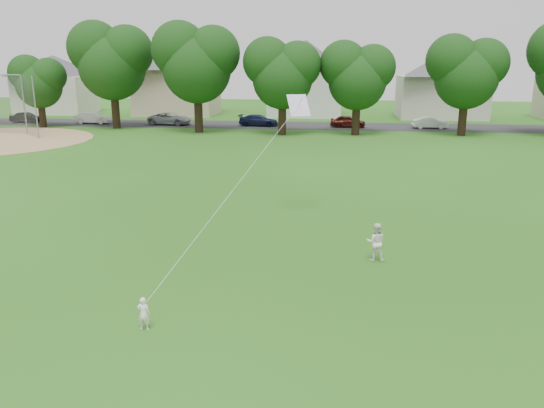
# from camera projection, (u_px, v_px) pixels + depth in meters

# --- Properties ---
(ground) EXTENTS (160.00, 160.00, 0.00)m
(ground) POSITION_uv_depth(u_px,v_px,m) (202.00, 298.00, 15.14)
(ground) COLOR #225312
(ground) RESTS_ON ground
(street) EXTENTS (90.00, 7.00, 0.01)m
(street) POSITION_uv_depth(u_px,v_px,m) (300.00, 125.00, 55.40)
(street) COLOR #2D2D30
(street) RESTS_ON ground
(toddler) EXTENTS (0.33, 0.23, 0.89)m
(toddler) POSITION_uv_depth(u_px,v_px,m) (144.00, 314.00, 13.23)
(toddler) COLOR white
(toddler) RESTS_ON ground
(older_boy) EXTENTS (0.64, 0.50, 1.32)m
(older_boy) POSITION_uv_depth(u_px,v_px,m) (376.00, 242.00, 17.81)
(older_boy) COLOR white
(older_boy) RESTS_ON ground
(kite) EXTENTS (2.18, 5.89, 11.90)m
(kite) POSITION_uv_depth(u_px,v_px,m) (240.00, 181.00, 17.61)
(kite) COLOR silver
(kite) RESTS_ON ground
(tree_row) EXTENTS (78.90, 8.76, 10.64)m
(tree_row) POSITION_uv_depth(u_px,v_px,m) (297.00, 63.00, 48.37)
(tree_row) COLOR black
(tree_row) RESTS_ON ground
(parked_cars) EXTENTS (46.32, 2.55, 1.25)m
(parked_cars) POSITION_uv_depth(u_px,v_px,m) (204.00, 119.00, 55.40)
(parked_cars) COLOR black
(parked_cars) RESTS_ON ground
(house_row) EXTENTS (76.78, 14.09, 10.56)m
(house_row) POSITION_uv_depth(u_px,v_px,m) (308.00, 75.00, 63.66)
(house_row) COLOR silver
(house_row) RESTS_ON ground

